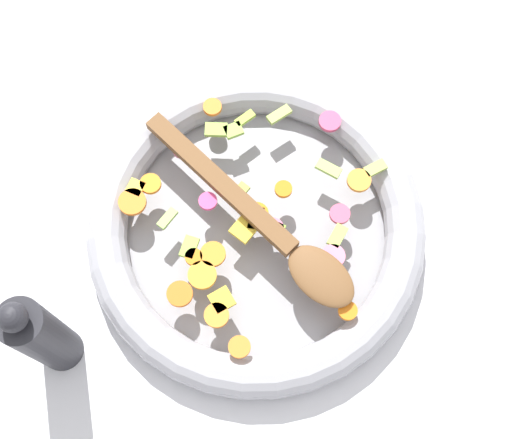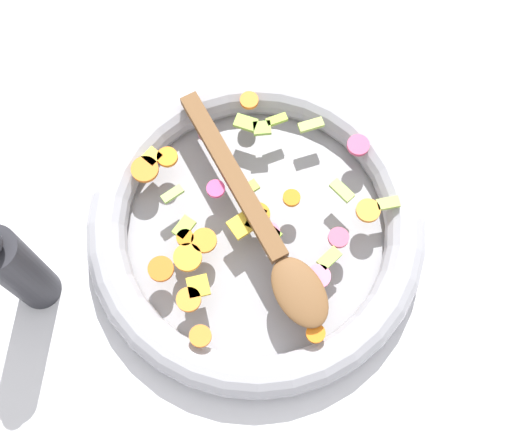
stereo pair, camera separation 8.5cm
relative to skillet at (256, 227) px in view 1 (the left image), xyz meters
The scene contains 5 objects.
ground_plane 0.02m from the skillet, ahead, with size 4.00×4.00×0.00m, color silver.
skillet is the anchor object (origin of this frame).
chopped_vegetables 0.03m from the skillet, 13.80° to the left, with size 0.33×0.33×0.01m.
wooden_spoon 0.05m from the skillet, 140.02° to the left, with size 0.28×0.24×0.01m.
pepper_mill 0.28m from the skillet, 37.33° to the left, with size 0.05×0.05×0.20m.
Camera 1 is at (-0.02, 0.29, 0.85)m, focal length 50.00 mm.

